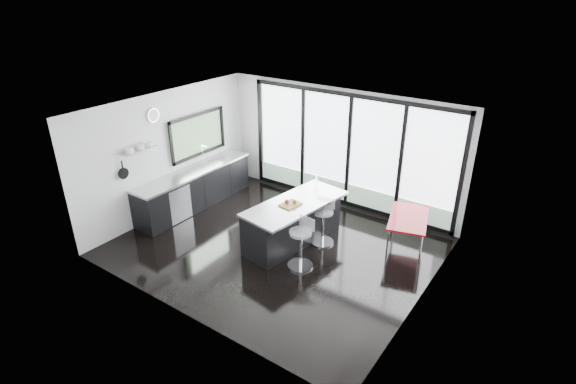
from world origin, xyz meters
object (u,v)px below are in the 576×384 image
Objects in this scene: bar_stool_far at (323,227)px; island at (293,221)px; red_table at (407,232)px; bar_stool_near at (300,249)px.

island is at bearing -159.41° from bar_stool_far.
red_table is (1.47, 0.86, -0.04)m from bar_stool_far.
island reaches higher than bar_stool_near.
bar_stool_near is 1.03× the size of bar_stool_far.
bar_stool_far is at bearing -149.63° from red_table.
bar_stool_near is 2.29m from red_table.
bar_stool_near is at bearing -126.89° from red_table.
bar_stool_near is 0.62× the size of red_table.
bar_stool_far is at bearing 106.70° from bar_stool_near.
island is 3.07× the size of bar_stool_near.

